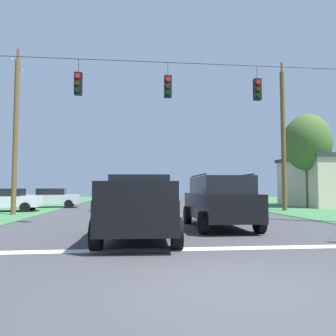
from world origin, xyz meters
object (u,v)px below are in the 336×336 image
Objects in this scene: pickup_truck at (139,207)px; utility_pole_near_left at (15,133)px; distant_car_oncoming at (51,198)px; tree_roadside_right at (307,143)px; distant_car_far_parked at (112,199)px; utility_pole_mid_right at (283,138)px; overhead_signal_span at (172,130)px; suv_black at (219,200)px; distant_car_crossing_white at (6,200)px.

utility_pole_near_left is (-7.10, 9.51, 3.77)m from pickup_truck.
tree_roadside_right reaches higher than distant_car_oncoming.
utility_pole_near_left reaches higher than distant_car_oncoming.
tree_roadside_right is (15.20, 0.59, 4.37)m from distant_car_far_parked.
distant_car_far_parked is (-1.75, 13.67, -0.18)m from pickup_truck.
distant_car_far_parked is at bearing 167.92° from utility_pole_mid_right.
overhead_signal_span is 1.55× the size of utility_pole_mid_right.
pickup_truck is 3.85m from suv_black.
tree_roadside_right reaches higher than overhead_signal_span.
utility_pole_mid_right reaches higher than tree_roadside_right.
utility_pole_mid_right reaches higher than distant_car_far_parked.
distant_car_far_parked is 12.73m from utility_pole_mid_right.
pickup_truck reaches higher than distant_car_crossing_white.
distant_car_crossing_white is at bearing 139.48° from suv_black.
distant_car_far_parked is at bearing 107.52° from overhead_signal_span.
distant_car_oncoming is (-8.21, 13.23, -3.24)m from overhead_signal_span.
distant_car_oncoming is at bearing 121.81° from overhead_signal_span.
overhead_signal_span is at bearing 142.01° from suv_black.
distant_car_crossing_white is 6.95m from distant_car_far_parked.
pickup_truck is 0.53× the size of utility_pole_mid_right.
overhead_signal_span is at bearing -58.19° from distant_car_oncoming.
overhead_signal_span is 3.32× the size of suv_black.
distant_car_crossing_white is at bearing -168.00° from distant_car_far_parked.
tree_roadside_right is (22.00, 2.04, 4.37)m from distant_car_crossing_white.
distant_car_crossing_white is (-9.99, 8.66, -3.24)m from overhead_signal_span.
utility_pole_near_left is at bearing 126.72° from pickup_truck.
overhead_signal_span is at bearing -34.86° from utility_pole_near_left.
tree_roadside_right is at bearing 46.67° from pickup_truck.
distant_car_far_parked is at bearing 97.28° from pickup_truck.
distant_car_far_parked is (-3.19, 10.10, -3.24)m from overhead_signal_span.
tree_roadside_right is at bearing 42.09° from utility_pole_mid_right.
pickup_truck is at bearing -144.19° from suv_black.
utility_pole_near_left is at bearing 145.14° from overhead_signal_span.
utility_pole_near_left is at bearing -61.90° from distant_car_crossing_white.
distant_car_crossing_white is 1.00× the size of distant_car_oncoming.
pickup_truck is 14.91m from distant_car_crossing_white.
tree_roadside_right is (13.46, 14.26, 4.19)m from pickup_truck.
suv_black is 1.08× the size of distant_car_oncoming.
overhead_signal_span is 2.91× the size of pickup_truck.
utility_pole_mid_right is at bearing -18.60° from distant_car_oncoming.
utility_pole_near_left is at bearing 144.61° from suv_black.
suv_black is at bearing -127.74° from utility_pole_mid_right.
distant_car_oncoming is 20.84m from tree_roadside_right.
distant_car_far_parked is (-4.87, 11.42, -0.27)m from suv_black.
pickup_truck is at bearing -112.04° from overhead_signal_span.
overhead_signal_span reaches higher than suv_black.
overhead_signal_span reaches higher than pickup_truck.
tree_roadside_right is at bearing 2.24° from distant_car_far_parked.
distant_car_far_parked is 7.84m from utility_pole_near_left.
utility_pole_near_left is (-0.33, -7.28, 3.95)m from distant_car_oncoming.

